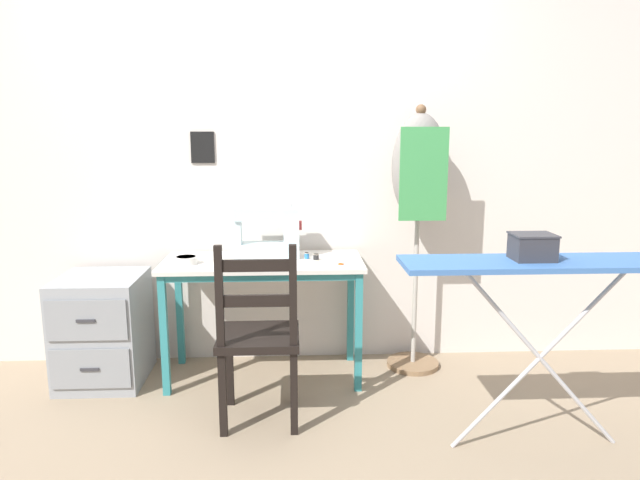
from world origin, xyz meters
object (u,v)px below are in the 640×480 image
object	(u,v)px
fabric_bowl	(186,260)
thread_spool_mid_table	(316,257)
wooden_chair	(259,338)
filing_cabinet	(103,329)
storage_box	(532,247)
ironing_board	(546,272)
scissors	(346,264)
dress_form	(419,181)
sewing_machine	(271,234)
thread_spool_near_machine	(307,256)

from	to	relation	value
fabric_bowl	thread_spool_mid_table	distance (m)	0.73
wooden_chair	filing_cabinet	world-z (taller)	wooden_chair
thread_spool_mid_table	wooden_chair	xyz separation A→B (m)	(-0.30, -0.53, -0.29)
fabric_bowl	storage_box	size ratio (longest dim) A/B	0.74
wooden_chair	ironing_board	xyz separation A→B (m)	(1.29, -0.28, 0.39)
ironing_board	wooden_chair	bearing A→B (deg)	167.59
scissors	wooden_chair	xyz separation A→B (m)	(-0.47, -0.41, -0.27)
scissors	fabric_bowl	bearing A→B (deg)	175.96
dress_form	filing_cabinet	bearing A→B (deg)	-176.81
sewing_machine	dress_form	bearing A→B (deg)	0.49
thread_spool_mid_table	storage_box	distance (m)	1.24
sewing_machine	storage_box	bearing A→B (deg)	-37.36
sewing_machine	dress_form	size ratio (longest dim) A/B	0.24
fabric_bowl	dress_form	world-z (taller)	dress_form
wooden_chair	storage_box	world-z (taller)	storage_box
fabric_bowl	storage_box	world-z (taller)	storage_box
filing_cabinet	storage_box	world-z (taller)	storage_box
dress_form	storage_box	world-z (taller)	dress_form
wooden_chair	storage_box	xyz separation A→B (m)	(1.22, -0.27, 0.50)
scissors	ironing_board	distance (m)	1.08
storage_box	sewing_machine	bearing A→B (deg)	142.64
filing_cabinet	sewing_machine	bearing A→B (deg)	5.57
fabric_bowl	dress_form	bearing A→B (deg)	7.23
wooden_chair	sewing_machine	bearing A→B (deg)	86.02
thread_spool_mid_table	wooden_chair	world-z (taller)	wooden_chair
dress_form	storage_box	distance (m)	0.98
filing_cabinet	thread_spool_near_machine	bearing A→B (deg)	0.90
filing_cabinet	ironing_board	distance (m)	2.43
filing_cabinet	storage_box	xyz separation A→B (m)	(2.16, -0.81, 0.63)
sewing_machine	storage_box	xyz separation A→B (m)	(1.18, -0.90, 0.10)
fabric_bowl	thread_spool_near_machine	distance (m)	0.68
scissors	dress_form	distance (m)	0.67
scissors	wooden_chair	bearing A→B (deg)	-138.80
scissors	dress_form	bearing A→B (deg)	27.49
thread_spool_mid_table	ironing_board	distance (m)	1.28
fabric_bowl	thread_spool_mid_table	xyz separation A→B (m)	(0.73, 0.06, -0.00)
sewing_machine	dress_form	world-z (taller)	dress_form
scissors	ironing_board	world-z (taller)	ironing_board
scissors	dress_form	xyz separation A→B (m)	(0.45, 0.23, 0.44)
fabric_bowl	wooden_chair	distance (m)	0.70
scissors	storage_box	world-z (taller)	storage_box
sewing_machine	fabric_bowl	distance (m)	0.51
fabric_bowl	ironing_board	world-z (taller)	ironing_board
sewing_machine	dress_form	distance (m)	0.92
sewing_machine	ironing_board	xyz separation A→B (m)	(1.25, -0.92, -0.02)
storage_box	wooden_chair	bearing A→B (deg)	167.65
scissors	storage_box	size ratio (longest dim) A/B	0.70
sewing_machine	thread_spool_near_machine	bearing A→B (deg)	-20.37
fabric_bowl	filing_cabinet	bearing A→B (deg)	172.48
ironing_board	storage_box	world-z (taller)	storage_box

